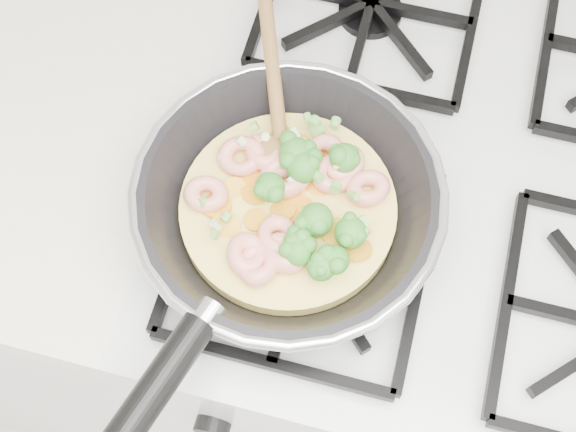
# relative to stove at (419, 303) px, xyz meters

# --- Properties ---
(stove) EXTENTS (0.60, 0.60, 0.92)m
(stove) POSITION_rel_stove_xyz_m (0.00, 0.00, 0.00)
(stove) COLOR white
(stove) RESTS_ON ground
(skillet) EXTENTS (0.29, 0.57, 0.09)m
(skillet) POSITION_rel_stove_xyz_m (-0.17, -0.13, 0.50)
(skillet) COLOR black
(skillet) RESTS_ON stove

